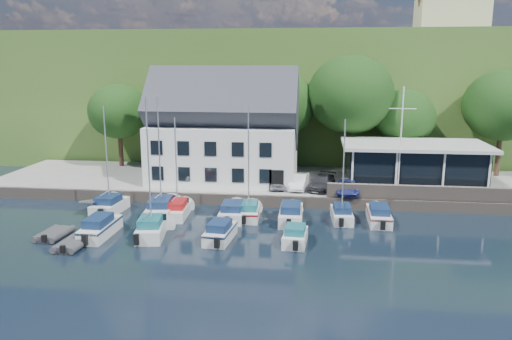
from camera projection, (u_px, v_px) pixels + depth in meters
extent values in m
plane|color=black|center=(283.00, 255.00, 32.90)|extent=(180.00, 180.00, 0.00)
cube|color=#979792|center=(295.00, 184.00, 49.76)|extent=(60.00, 13.00, 1.00)
cube|color=#665B52|center=(292.00, 202.00, 43.46)|extent=(60.00, 0.30, 1.00)
cube|color=#355520|center=(307.00, 86.00, 91.31)|extent=(160.00, 75.00, 16.00)
cube|color=#576633|center=(350.00, 42.00, 96.37)|extent=(50.00, 30.00, 0.30)
cube|color=#665B52|center=(434.00, 193.00, 42.18)|extent=(18.00, 0.50, 1.20)
imported|color=#A5A5AA|center=(277.00, 181.00, 46.22)|extent=(2.01, 3.89, 1.27)
imported|color=white|center=(299.00, 182.00, 45.91)|extent=(1.77, 4.11, 1.32)
imported|color=#2F2F34|center=(322.00, 182.00, 45.73)|extent=(2.92, 4.74, 1.28)
imported|color=navy|center=(348.00, 187.00, 44.18)|extent=(1.85, 3.89, 1.29)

